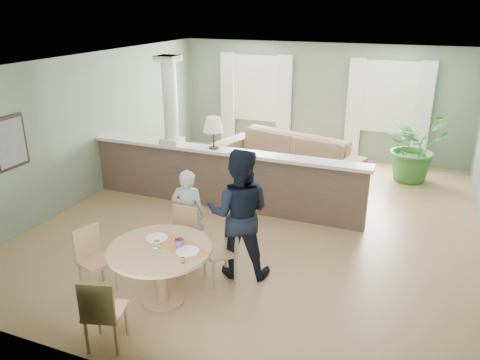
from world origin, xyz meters
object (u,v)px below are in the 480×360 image
at_px(dining_table, 161,259).
at_px(chair_near, 102,311).
at_px(chair_far_boy, 182,236).
at_px(chair_side, 93,256).
at_px(sofa, 284,159).
at_px(houseplant, 414,146).
at_px(man_person, 239,214).
at_px(child_person, 188,213).
at_px(chair_far_man, 224,247).

relative_size(dining_table, chair_near, 1.43).
distance_m(chair_far_boy, chair_side, 1.22).
relative_size(sofa, chair_near, 3.56).
relative_size(sofa, houseplant, 2.11).
height_order(houseplant, chair_near, houseplant).
relative_size(chair_far_boy, chair_near, 1.01).
height_order(chair_side, man_person, man_person).
bearing_deg(child_person, houseplant, -135.37).
bearing_deg(chair_near, houseplant, -128.10).
distance_m(chair_near, man_person, 2.17).
bearing_deg(chair_side, child_person, -11.17).
height_order(sofa, chair_side, sofa).
distance_m(chair_far_boy, man_person, 0.91).
xyz_separation_m(dining_table, chair_far_boy, (-0.17, 0.83, -0.11)).
xyz_separation_m(chair_far_boy, chair_side, (-0.82, -0.90, -0.02)).
xyz_separation_m(chair_near, child_person, (-0.11, 2.18, 0.18)).
height_order(chair_near, chair_side, chair_near).
distance_m(chair_side, child_person, 1.47).
xyz_separation_m(houseplant, chair_far_man, (-2.16, -5.00, -0.27)).
bearing_deg(chair_far_boy, houseplant, 62.67).
relative_size(sofa, dining_table, 2.50).
bearing_deg(chair_side, houseplant, -12.71).
bearing_deg(man_person, dining_table, 43.30).
xyz_separation_m(dining_table, chair_side, (-0.99, -0.07, -0.14)).
bearing_deg(dining_table, chair_side, -176.14).
xyz_separation_m(houseplant, chair_far_boy, (-2.83, -4.95, -0.25)).
xyz_separation_m(sofa, dining_table, (-0.14, -4.79, 0.15)).
xyz_separation_m(chair_far_boy, man_person, (0.80, 0.16, 0.41)).
bearing_deg(chair_near, man_person, -126.94).
height_order(sofa, chair_near, sofa).
distance_m(sofa, chair_far_boy, 3.97).
bearing_deg(houseplant, sofa, -158.48).
xyz_separation_m(houseplant, chair_near, (-2.81, -6.77, -0.26)).
bearing_deg(houseplant, chair_near, -112.53).
bearing_deg(chair_side, chair_far_boy, -23.18).
height_order(chair_far_boy, chair_side, chair_far_boy).
relative_size(houseplant, chair_far_boy, 1.67).
distance_m(dining_table, chair_far_man, 0.94).
xyz_separation_m(sofa, chair_side, (-1.13, -4.85, 0.01)).
distance_m(chair_far_boy, chair_far_man, 0.67).
bearing_deg(chair_far_boy, chair_side, -130.03).
height_order(chair_far_boy, chair_near, chair_far_boy).
distance_m(chair_far_boy, chair_near, 1.82).
height_order(chair_side, child_person, child_person).
relative_size(chair_near, chair_side, 1.03).
distance_m(chair_far_man, chair_side, 1.71).
height_order(dining_table, chair_far_boy, chair_far_boy).
xyz_separation_m(dining_table, child_person, (-0.25, 1.19, 0.06)).
xyz_separation_m(sofa, chair_far_boy, (-0.31, -3.96, 0.03)).
bearing_deg(man_person, chair_side, 18.91).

